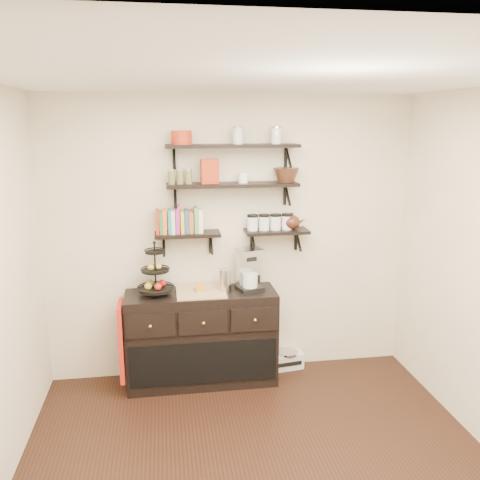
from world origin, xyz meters
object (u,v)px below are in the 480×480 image
object	(u,v)px
sideboard	(202,337)
fruit_stand	(156,277)
radio	(288,360)
coffee_maker	(249,270)

from	to	relation	value
sideboard	fruit_stand	bearing A→B (deg)	179.53
sideboard	fruit_stand	size ratio (longest dim) A/B	2.90
fruit_stand	sideboard	bearing A→B (deg)	-0.47
fruit_stand	radio	distance (m)	1.62
sideboard	coffee_maker	world-z (taller)	coffee_maker
sideboard	fruit_stand	distance (m)	0.74
radio	coffee_maker	bearing A→B (deg)	-174.57
coffee_maker	radio	world-z (taller)	coffee_maker
fruit_stand	coffee_maker	distance (m)	0.87
sideboard	coffee_maker	size ratio (longest dim) A/B	3.46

